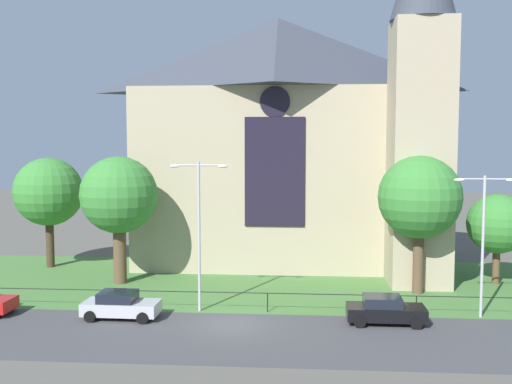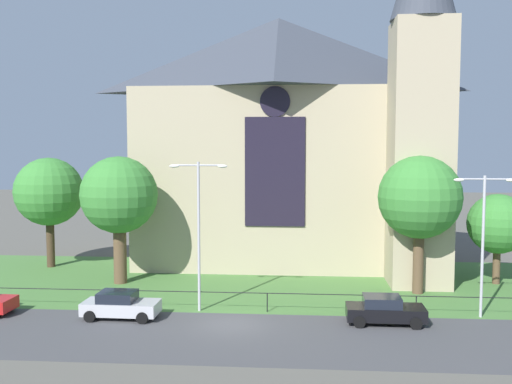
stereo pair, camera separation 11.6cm
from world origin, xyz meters
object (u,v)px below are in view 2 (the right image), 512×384
tree_right_near (420,198)px  tree_right_far (498,224)px  parked_car_silver (120,305)px  tree_left_near (119,196)px  parked_car_black (385,310)px  tree_left_far (49,192)px  church_building (287,137)px  streetlamp_far (483,227)px  streetlamp_near (199,217)px

tree_right_near → tree_right_far: (5.98, 3.11, -2.07)m
parked_car_silver → tree_left_near: bearing=108.7°
parked_car_silver → parked_car_black: same height
tree_left_far → tree_left_near: bearing=-34.3°
tree_right_far → tree_left_far: (-33.41, 3.06, 1.76)m
tree_right_near → parked_car_black: size_ratio=2.13×
tree_left_far → tree_right_far: bearing=-5.2°
tree_left_near → church_building: bearing=36.8°
parked_car_black → tree_right_far: bearing=47.9°
tree_left_near → tree_left_far: (-7.19, 4.90, -0.17)m
tree_left_near → parked_car_silver: size_ratio=2.10×
streetlamp_far → parked_car_black: size_ratio=1.89×
streetlamp_far → tree_right_near: bearing=116.1°
church_building → streetlamp_far: size_ratio=3.26×
tree_left_far → parked_car_silver: size_ratio=2.05×
parked_car_silver → streetlamp_near: bearing=24.1°
church_building → streetlamp_far: 19.41m
tree_left_near → parked_car_black: size_ratio=2.11×
church_building → tree_left_far: (-18.65, -3.67, -4.32)m
tree_right_near → streetlamp_far: tree_right_near is taller
tree_left_far → streetlamp_near: size_ratio=1.00×
tree_right_far → streetlamp_far: size_ratio=0.79×
church_building → tree_right_near: size_ratio=2.89×
tree_right_near → parked_car_black: tree_right_near is taller
tree_left_near → streetlamp_far: 23.62m
tree_left_near → streetlamp_near: tree_left_near is taller
streetlamp_near → parked_car_black: bearing=-8.8°
tree_right_near → parked_car_silver: (-17.67, -6.85, -5.52)m
tree_left_far → streetlamp_far: tree_left_far is taller
church_building → tree_right_far: church_building is taller
streetlamp_near → parked_car_black: size_ratio=2.06×
tree_left_far → streetlamp_near: bearing=-39.0°
parked_car_silver → parked_car_black: 14.60m
tree_right_far → parked_car_silver: 25.90m
streetlamp_near → streetlamp_far: size_ratio=1.09×
church_building → tree_left_near: size_ratio=2.92×
tree_left_far → parked_car_silver: 17.08m
tree_right_near → tree_right_far: bearing=27.5°
tree_right_far → streetlamp_far: (-3.49, -8.20, 0.91)m
tree_left_near → streetlamp_far: bearing=-15.6°
tree_right_far → parked_car_silver: tree_right_far is taller
tree_right_near → tree_left_near: 20.27m
tree_right_near → church_building: bearing=131.7°
tree_left_far → parked_car_black: size_ratio=2.06×
streetlamp_near → parked_car_silver: streetlamp_near is taller
church_building → tree_right_near: (8.78, -9.84, -4.01)m
streetlamp_near → streetlamp_far: (16.01, 0.00, -0.40)m
tree_right_near → streetlamp_near: bearing=-159.4°
church_building → parked_car_black: size_ratio=6.16×
tree_left_far → streetlamp_far: bearing=-20.6°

